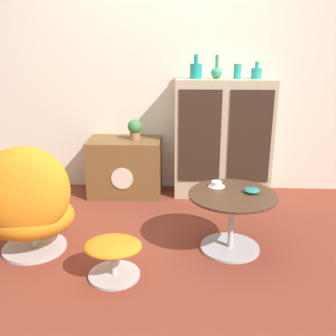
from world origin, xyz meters
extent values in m
plane|color=brown|center=(0.00, 0.00, 0.00)|extent=(12.00, 12.00, 0.00)
cube|color=silver|center=(0.00, 1.47, 1.30)|extent=(6.40, 0.06, 2.60)
cube|color=tan|center=(0.53, 1.26, 0.61)|extent=(0.99, 0.37, 1.22)
cube|color=#332319|center=(0.29, 1.07, 0.67)|extent=(0.42, 0.01, 0.93)
cube|color=#332319|center=(0.78, 1.07, 0.67)|extent=(0.42, 0.01, 0.93)
cube|color=brown|center=(-0.49, 1.21, 0.30)|extent=(0.75, 0.47, 0.60)
cylinder|color=beige|center=(-0.49, 0.97, 0.25)|extent=(0.22, 0.01, 0.22)
cylinder|color=#B7B7BC|center=(-1.05, -0.01, 0.01)|extent=(0.50, 0.50, 0.02)
cylinder|color=#B7B7BC|center=(-1.05, -0.01, 0.07)|extent=(0.06, 0.06, 0.10)
ellipsoid|color=orange|center=(-1.05, -0.01, 0.28)|extent=(0.76, 0.67, 0.31)
ellipsoid|color=orange|center=(-1.02, -0.13, 0.54)|extent=(0.73, 0.53, 0.71)
cylinder|color=#B7B7BC|center=(-0.34, -0.36, 0.01)|extent=(0.36, 0.36, 0.02)
cylinder|color=#B7B7BC|center=(-0.34, -0.36, 0.11)|extent=(0.04, 0.04, 0.17)
ellipsoid|color=orange|center=(-0.34, -0.36, 0.24)|extent=(0.40, 0.34, 0.09)
cylinder|color=#B7B7BC|center=(0.51, 0.07, 0.01)|extent=(0.47, 0.47, 0.02)
cylinder|color=#B7B7BC|center=(0.51, 0.07, 0.24)|extent=(0.04, 0.04, 0.43)
cylinder|color=#472D1E|center=(0.51, 0.07, 0.46)|extent=(0.68, 0.68, 0.02)
cylinder|color=teal|center=(0.24, 1.26, 1.30)|extent=(0.12, 0.12, 0.14)
cylinder|color=teal|center=(0.24, 1.26, 1.41)|extent=(0.04, 0.04, 0.09)
ellipsoid|color=#2D8E6B|center=(0.44, 1.26, 1.28)|extent=(0.11, 0.11, 0.11)
cylinder|color=#2D8E6B|center=(0.44, 1.26, 1.39)|extent=(0.03, 0.03, 0.12)
cylinder|color=teal|center=(0.65, 1.26, 1.30)|extent=(0.07, 0.07, 0.14)
cylinder|color=teal|center=(0.84, 1.26, 1.28)|extent=(0.11, 0.11, 0.10)
cylinder|color=teal|center=(0.84, 1.26, 1.36)|extent=(0.04, 0.04, 0.06)
cylinder|color=#996B4C|center=(-0.38, 1.21, 0.64)|extent=(0.10, 0.10, 0.08)
sphere|color=#387A3D|center=(-0.38, 1.21, 0.74)|extent=(0.15, 0.15, 0.15)
cylinder|color=white|center=(0.40, 0.22, 0.47)|extent=(0.13, 0.13, 0.01)
cylinder|color=white|center=(0.40, 0.22, 0.49)|extent=(0.08, 0.08, 0.05)
ellipsoid|color=#1E7A70|center=(0.66, 0.10, 0.49)|extent=(0.12, 0.12, 0.04)
camera|label=1|loc=(0.15, -2.74, 1.60)|focal=42.00mm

